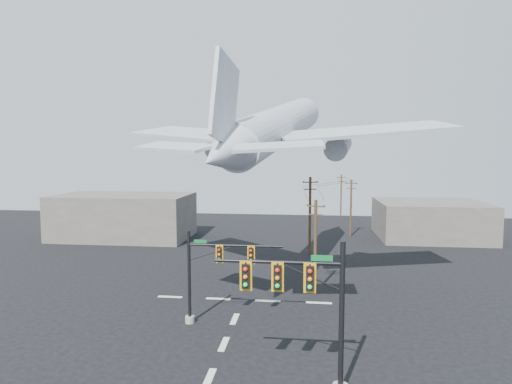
# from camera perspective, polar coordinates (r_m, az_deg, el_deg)

# --- Properties ---
(ground) EXTENTS (120.00, 120.00, 0.00)m
(ground) POSITION_cam_1_polar(r_m,az_deg,el_deg) (24.34, -6.26, -23.45)
(ground) COLOR black
(ground) RESTS_ON ground
(lane_markings) EXTENTS (14.00, 21.20, 0.01)m
(lane_markings) POSITION_cam_1_polar(r_m,az_deg,el_deg) (29.02, -3.78, -18.48)
(lane_markings) COLOR silver
(lane_markings) RESTS_ON ground
(signal_mast_near) EXTENTS (6.47, 0.83, 7.54)m
(signal_mast_near) POSITION_cam_1_polar(r_m,az_deg,el_deg) (21.28, 7.16, -15.27)
(signal_mast_near) COLOR gray
(signal_mast_near) RESTS_ON ground
(signal_mast_far) EXTENTS (6.75, 0.70, 6.41)m
(signal_mast_far) POSITION_cam_1_polar(r_m,az_deg,el_deg) (29.66, -6.24, -10.86)
(signal_mast_far) COLOR gray
(signal_mast_far) RESTS_ON ground
(utility_pole_a) EXTENTS (1.52, 0.62, 7.85)m
(utility_pole_a) POSITION_cam_1_polar(r_m,az_deg,el_deg) (35.86, 7.91, -7.01)
(utility_pole_a) COLOR #4E3221
(utility_pole_a) RESTS_ON ground
(utility_pole_b) EXTENTS (1.80, 0.47, 8.96)m
(utility_pole_b) POSITION_cam_1_polar(r_m,az_deg,el_deg) (49.57, 7.20, -2.93)
(utility_pole_b) COLOR #4E3221
(utility_pole_b) RESTS_ON ground
(utility_pole_c) EXTENTS (1.61, 0.53, 8.03)m
(utility_pole_c) POSITION_cam_1_polar(r_m,az_deg,el_deg) (61.17, 12.54, -1.93)
(utility_pole_c) COLOR #4E3221
(utility_pole_c) RESTS_ON ground
(utility_pole_d) EXTENTS (1.61, 0.30, 7.76)m
(utility_pole_d) POSITION_cam_1_polar(r_m,az_deg,el_deg) (80.29, 11.27, -0.33)
(utility_pole_d) COLOR #4E3221
(utility_pole_d) RESTS_ON ground
(power_lines) EXTENTS (7.52, 44.62, 0.59)m
(power_lines) POSITION_cam_1_polar(r_m,az_deg,el_deg) (57.55, 10.46, 1.08)
(power_lines) COLOR black
(airliner) EXTENTS (29.10, 31.00, 9.05)m
(airliner) POSITION_cam_1_polar(r_m,az_deg,el_deg) (38.10, 2.94, 8.58)
(airliner) COLOR silver
(building_left) EXTENTS (18.00, 10.00, 6.00)m
(building_left) POSITION_cam_1_polar(r_m,az_deg,el_deg) (61.71, -17.21, -3.11)
(building_left) COLOR #625D56
(building_left) RESTS_ON ground
(building_right) EXTENTS (14.00, 12.00, 5.00)m
(building_right) POSITION_cam_1_polar(r_m,az_deg,el_deg) (63.82, 22.20, -3.44)
(building_right) COLOR #625D56
(building_right) RESTS_ON ground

